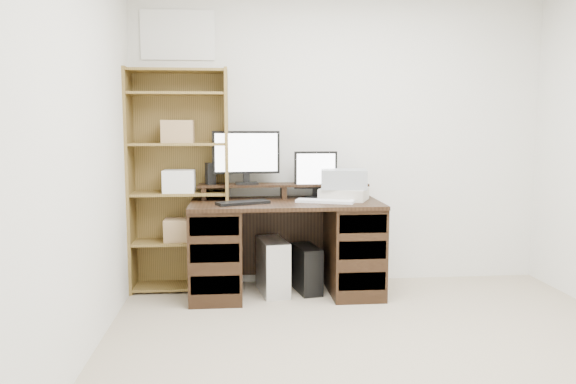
{
  "coord_description": "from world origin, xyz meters",
  "views": [
    {
      "loc": [
        -0.88,
        -2.75,
        1.35
      ],
      "look_at": [
        -0.5,
        1.43,
        0.85
      ],
      "focal_mm": 35.0,
      "sensor_mm": 36.0,
      "label": 1
    }
  ],
  "objects": [
    {
      "name": "room",
      "position": [
        -0.0,
        0.0,
        1.25
      ],
      "size": [
        3.54,
        4.04,
        2.54
      ],
      "color": "tan",
      "rests_on": "ground"
    },
    {
      "name": "desk",
      "position": [
        -0.5,
        1.64,
        0.39
      ],
      "size": [
        1.5,
        0.7,
        0.75
      ],
      "color": "black",
      "rests_on": "ground"
    },
    {
      "name": "riser_shelf",
      "position": [
        -0.5,
        1.85,
        0.84
      ],
      "size": [
        1.4,
        0.22,
        0.12
      ],
      "color": "black",
      "rests_on": "desk"
    },
    {
      "name": "monitor_wide",
      "position": [
        -0.81,
        1.84,
        1.11
      ],
      "size": [
        0.55,
        0.15,
        0.43
      ],
      "rotation": [
        0.0,
        0.0,
        0.08
      ],
      "color": "black",
      "rests_on": "riser_shelf"
    },
    {
      "name": "monitor_small",
      "position": [
        -0.24,
        1.81,
        0.96
      ],
      "size": [
        0.35,
        0.13,
        0.39
      ],
      "rotation": [
        0.0,
        0.0,
        0.02
      ],
      "color": "black",
      "rests_on": "desk"
    },
    {
      "name": "speaker",
      "position": [
        -1.1,
        1.84,
        0.96
      ],
      "size": [
        0.09,
        0.09,
        0.18
      ],
      "primitive_type": "cube",
      "rotation": [
        0.0,
        0.0,
        0.38
      ],
      "color": "black",
      "rests_on": "riser_shelf"
    },
    {
      "name": "keyboard_black",
      "position": [
        -0.84,
        1.51,
        0.76
      ],
      "size": [
        0.43,
        0.28,
        0.02
      ],
      "primitive_type": "cube",
      "rotation": [
        0.0,
        0.0,
        0.38
      ],
      "color": "black",
      "rests_on": "desk"
    },
    {
      "name": "keyboard_white",
      "position": [
        -0.2,
        1.55,
        0.76
      ],
      "size": [
        0.47,
        0.29,
        0.02
      ],
      "primitive_type": "cube",
      "rotation": [
        0.0,
        0.0,
        -0.36
      ],
      "color": "silver",
      "rests_on": "desk"
    },
    {
      "name": "mouse",
      "position": [
        0.03,
        1.55,
        0.77
      ],
      "size": [
        0.09,
        0.07,
        0.03
      ],
      "primitive_type": "ellipsoid",
      "rotation": [
        0.0,
        0.0,
        0.23
      ],
      "color": "white",
      "rests_on": "desk"
    },
    {
      "name": "printer",
      "position": [
        -0.02,
        1.69,
        0.8
      ],
      "size": [
        0.44,
        0.4,
        0.09
      ],
      "primitive_type": "cube",
      "rotation": [
        0.0,
        0.0,
        -0.41
      ],
      "color": "#BCB4A4",
      "rests_on": "desk"
    },
    {
      "name": "basket",
      "position": [
        -0.02,
        1.69,
        0.92
      ],
      "size": [
        0.4,
        0.31,
        0.16
      ],
      "primitive_type": "cube",
      "rotation": [
        0.0,
        0.0,
        -0.16
      ],
      "color": "#91979A",
      "rests_on": "printer"
    },
    {
      "name": "tower_silver",
      "position": [
        -0.6,
        1.66,
        0.22
      ],
      "size": [
        0.26,
        0.46,
        0.44
      ],
      "primitive_type": "cube",
      "rotation": [
        0.0,
        0.0,
        0.16
      ],
      "color": "silver",
      "rests_on": "ground"
    },
    {
      "name": "tower_black",
      "position": [
        -0.32,
        1.68,
        0.19
      ],
      "size": [
        0.23,
        0.4,
        0.37
      ],
      "rotation": [
        0.0,
        0.0,
        0.19
      ],
      "color": "black",
      "rests_on": "ground"
    },
    {
      "name": "bookshelf",
      "position": [
        -1.35,
        1.86,
        0.92
      ],
      "size": [
        0.8,
        0.3,
        1.8
      ],
      "color": "olive",
      "rests_on": "ground"
    }
  ]
}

